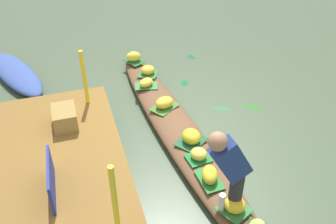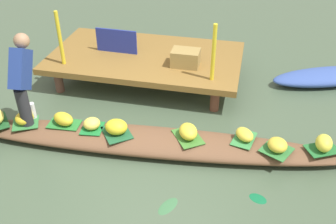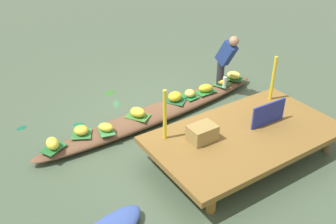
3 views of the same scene
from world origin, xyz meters
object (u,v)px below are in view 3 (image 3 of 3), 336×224
banana_bunch_7 (190,93)px  banana_bunch_8 (234,75)px  banana_bunch_0 (206,88)px  banana_bunch_2 (222,81)px  water_bottle (224,82)px  banana_bunch_1 (175,96)px  banana_bunch_6 (81,130)px  banana_bunch_5 (106,127)px  banana_bunch_4 (138,112)px  vendor_person (226,57)px  banana_bunch_3 (52,143)px  vendor_boat (159,112)px  market_banner (268,114)px  produce_crate (202,133)px

banana_bunch_7 → banana_bunch_8: bearing=-173.9°
banana_bunch_0 → banana_bunch_2: 0.53m
banana_bunch_2 → water_bottle: (0.05, 0.14, 0.04)m
banana_bunch_0 → banana_bunch_7: (0.41, -0.01, -0.01)m
banana_bunch_1 → banana_bunch_6: 2.05m
banana_bunch_2 → banana_bunch_5: banana_bunch_2 is taller
banana_bunch_4 → vendor_person: 2.26m
banana_bunch_0 → vendor_person: size_ratio=0.26×
banana_bunch_6 → vendor_person: bearing=-178.9°
banana_bunch_3 → vendor_person: vendor_person is taller
banana_bunch_0 → banana_bunch_3: (3.37, 0.21, 0.01)m
vendor_boat → banana_bunch_0: (-1.19, -0.02, 0.20)m
banana_bunch_1 → banana_bunch_2: (-1.29, -0.06, -0.02)m
banana_bunch_8 → vendor_person: bearing=20.3°
banana_bunch_8 → water_bottle: water_bottle is taller
banana_bunch_2 → water_bottle: size_ratio=1.02×
banana_bunch_1 → vendor_person: bearing=178.2°
banana_bunch_3 → vendor_person: (-3.86, -0.20, 0.58)m
banana_bunch_5 → water_bottle: size_ratio=1.15×
banana_bunch_4 → market_banner: bearing=131.2°
banana_bunch_0 → water_bottle: size_ratio=1.27×
banana_bunch_5 → banana_bunch_7: 2.01m
vendor_boat → banana_bunch_4: bearing=2.5°
banana_bunch_6 → produce_crate: size_ratio=0.59×
banana_bunch_1 → banana_bunch_2: size_ratio=1.19×
vendor_boat → banana_bunch_8: banana_bunch_8 is taller
produce_crate → banana_bunch_1: bearing=-110.0°
banana_bunch_5 → banana_bunch_7: bearing=-173.9°
banana_bunch_8 → produce_crate: 2.91m
water_bottle → market_banner: market_banner is taller
vendor_person → banana_bunch_6: bearing=1.1°
banana_bunch_6 → produce_crate: (-1.45, 1.56, 0.29)m
vendor_boat → banana_bunch_4: (0.50, 0.06, 0.20)m
vendor_boat → banana_bunch_0: size_ratio=16.97×
market_banner → banana_bunch_4: bearing=-47.1°
banana_bunch_2 → produce_crate: 2.57m
banana_bunch_3 → banana_bunch_4: size_ratio=0.90×
banana_bunch_1 → banana_bunch_5: bearing=8.2°
banana_bunch_2 → water_bottle: water_bottle is taller
vendor_boat → banana_bunch_0: bearing=176.5°
banana_bunch_0 → market_banner: size_ratio=0.43×
banana_bunch_5 → water_bottle: water_bottle is taller
banana_bunch_2 → produce_crate: produce_crate is taller
vendor_boat → banana_bunch_5: 1.24m
vendor_boat → banana_bunch_4: banana_bunch_4 is taller
produce_crate → vendor_person: bearing=-138.8°
market_banner → vendor_boat: bearing=-58.5°
banana_bunch_1 → banana_bunch_2: bearing=-177.2°
banana_bunch_6 → banana_bunch_3: bearing=14.0°
banana_bunch_8 → vendor_person: vendor_person is taller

